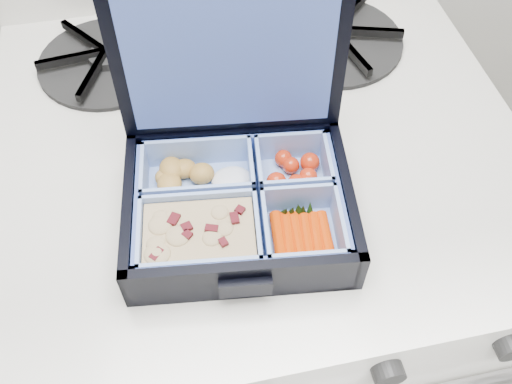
{
  "coord_description": "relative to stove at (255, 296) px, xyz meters",
  "views": [
    {
      "loc": [
        -0.09,
        1.17,
        1.48
      ],
      "look_at": [
        -0.02,
        1.52,
        1.0
      ],
      "focal_mm": 40.0,
      "sensor_mm": 36.0,
      "label": 1
    }
  ],
  "objects": [
    {
      "name": "bento_box",
      "position": [
        -0.05,
        -0.15,
        0.51
      ],
      "size": [
        0.25,
        0.21,
        0.06
      ],
      "primitive_type": null,
      "rotation": [
        0.0,
        0.0,
        -0.12
      ],
      "color": "black",
      "rests_on": "stove"
    },
    {
      "name": "fork",
      "position": [
        0.05,
        -0.02,
        0.49
      ],
      "size": [
        0.11,
        0.18,
        0.01
      ],
      "primitive_type": null,
      "rotation": [
        0.0,
        0.0,
        -0.46
      ],
      "color": "#AEADB2",
      "rests_on": "stove"
    },
    {
      "name": "burner_grate_rear",
      "position": [
        -0.17,
        0.14,
        0.49
      ],
      "size": [
        0.21,
        0.21,
        0.02
      ],
      "primitive_type": "cylinder",
      "rotation": [
        0.0,
        0.0,
        0.11
      ],
      "color": "black",
      "rests_on": "stove"
    },
    {
      "name": "burner_grate",
      "position": [
        0.14,
        0.13,
        0.5
      ],
      "size": [
        0.25,
        0.25,
        0.03
      ],
      "primitive_type": "cylinder",
      "rotation": [
        0.0,
        0.0,
        -0.29
      ],
      "color": "black",
      "rests_on": "stove"
    },
    {
      "name": "stove",
      "position": [
        0.0,
        0.0,
        0.0
      ],
      "size": [
        0.64,
        0.64,
        0.96
      ],
      "primitive_type": null,
      "color": "silver",
      "rests_on": "floor"
    }
  ]
}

